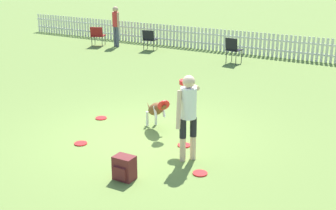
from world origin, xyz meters
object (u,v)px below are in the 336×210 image
folding_chair_green_right (233,48)px  leaping_dog (156,109)px  frisbee_far_scatter (200,173)px  backpack_on_grass (124,168)px  handler_person (188,107)px  frisbee_near_dog (101,118)px  folding_chair_center (149,38)px  frisbee_midfield (81,143)px  spectator_standing (116,23)px  frisbee_near_handler (184,145)px  folding_chair_blue_left (97,35)px

folding_chair_green_right → leaping_dog: bearing=106.9°
frisbee_far_scatter → backpack_on_grass: backpack_on_grass is taller
leaping_dog → frisbee_far_scatter: 2.24m
frisbee_far_scatter → handler_person: bearing=137.2°
handler_person → frisbee_near_dog: handler_person is taller
frisbee_near_dog → folding_chair_green_right: (0.38, 6.64, 0.51)m
frisbee_near_dog → handler_person: bearing=-19.1°
leaping_dog → folding_chair_green_right: folding_chair_green_right is taller
backpack_on_grass → folding_chair_center: (-5.37, 9.26, 0.27)m
frisbee_midfield → spectator_standing: bearing=122.1°
folding_chair_green_right → spectator_standing: bearing=2.8°
frisbee_near_handler → folding_chair_center: 9.38m
folding_chair_green_right → frisbee_near_dog: bearing=94.5°
folding_chair_green_right → frisbee_near_handler: bearing=113.3°
frisbee_near_handler → folding_chair_blue_left: folding_chair_blue_left is taller
frisbee_midfield → folding_chair_blue_left: 10.18m
frisbee_near_dog → folding_chair_blue_left: (-5.46, 6.81, 0.45)m
handler_person → spectator_standing: 10.92m
frisbee_far_scatter → backpack_on_grass: 1.28m
folding_chair_blue_left → folding_chair_center: size_ratio=0.99×
frisbee_near_handler → frisbee_midfield: (-1.78, -0.93, 0.00)m
leaping_dog → folding_chair_blue_left: bearing=-96.4°
frisbee_near_dog → frisbee_far_scatter: size_ratio=1.00×
folding_chair_center → folding_chair_green_right: size_ratio=0.91×
folding_chair_green_right → spectator_standing: 5.17m
frisbee_far_scatter → backpack_on_grass: size_ratio=0.62×
leaping_dog → folding_chair_center: (-4.65, 7.08, 0.01)m
folding_chair_blue_left → folding_chair_green_right: size_ratio=0.90×
spectator_standing → frisbee_far_scatter: bearing=156.1°
backpack_on_grass → spectator_standing: (-6.91, 9.25, 0.75)m
handler_person → spectator_standing: size_ratio=0.99×
backpack_on_grass → folding_chair_blue_left: folding_chair_blue_left is taller
frisbee_far_scatter → backpack_on_grass: (-0.99, -0.79, 0.19)m
frisbee_midfield → frisbee_far_scatter: same height
frisbee_near_dog → frisbee_midfield: (0.57, -1.37, 0.00)m
folding_chair_blue_left → folding_chair_center: (2.26, 0.29, 0.01)m
leaping_dog → handler_person: bearing=90.5°
frisbee_near_handler → folding_chair_green_right: size_ratio=0.29×
frisbee_near_handler → frisbee_far_scatter: 1.22m
handler_person → spectator_standing: bearing=80.9°
leaping_dog → frisbee_far_scatter: leaping_dog is taller
frisbee_midfield → frisbee_far_scatter: 2.58m
frisbee_near_handler → frisbee_near_dog: (-2.35, 0.44, 0.00)m
folding_chair_center → spectator_standing: spectator_standing is taller
frisbee_far_scatter → folding_chair_blue_left: bearing=136.5°
handler_person → spectator_standing: spectator_standing is taller
frisbee_midfield → frisbee_near_dog: bearing=112.5°
folding_chair_blue_left → frisbee_far_scatter: bearing=114.8°
folding_chair_center → frisbee_midfield: bearing=103.9°
folding_chair_blue_left → folding_chair_green_right: 5.85m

